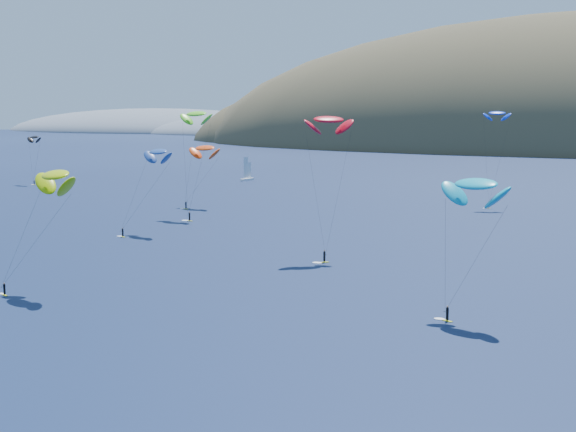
# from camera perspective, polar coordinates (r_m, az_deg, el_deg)

# --- Properties ---
(headland) EXTENTS (460.00, 250.00, 60.00)m
(headland) POSITION_cam_1_polar(r_m,az_deg,el_deg) (942.09, -7.96, 5.79)
(headland) COLOR slate
(headland) RESTS_ON ground
(sailboat) EXTENTS (7.99, 6.89, 9.84)m
(sailboat) POSITION_cam_1_polar(r_m,az_deg,el_deg) (299.51, -2.93, 2.72)
(sailboat) COLOR white
(sailboat) RESTS_ON ground
(kitesurfer_1) EXTENTS (10.70, 11.23, 18.78)m
(kitesurfer_1) POSITION_cam_1_polar(r_m,az_deg,el_deg) (220.09, -5.94, 4.83)
(kitesurfer_1) COLOR #C6CA16
(kitesurfer_1) RESTS_ON ground
(kitesurfer_2) EXTENTS (10.87, 10.94, 19.88)m
(kitesurfer_2) POSITION_cam_1_polar(r_m,az_deg,el_deg) (122.03, -16.22, 2.82)
(kitesurfer_2) COLOR #C6CA16
(kitesurfer_2) RESTS_ON ground
(kitesurfer_3) EXTENTS (9.58, 12.09, 27.94)m
(kitesurfer_3) POSITION_cam_1_polar(r_m,az_deg,el_deg) (200.18, -6.53, 7.22)
(kitesurfer_3) COLOR #C6CA16
(kitesurfer_3) RESTS_ON ground
(kitesurfer_4) EXTENTS (7.59, 7.33, 27.40)m
(kitesurfer_4) POSITION_cam_1_polar(r_m,az_deg,el_deg) (224.78, 14.64, 7.08)
(kitesurfer_4) COLOR #C6CA16
(kitesurfer_4) RESTS_ON ground
(kitesurfer_5) EXTENTS (10.72, 9.00, 19.91)m
(kitesurfer_5) POSITION_cam_1_polar(r_m,az_deg,el_deg) (105.12, 13.22, 2.22)
(kitesurfer_5) COLOR #C6CA16
(kitesurfer_5) RESTS_ON ground
(kitesurfer_9) EXTENTS (9.23, 12.31, 27.23)m
(kitesurfer_9) POSITION_cam_1_polar(r_m,az_deg,el_deg) (145.19, 2.91, 6.85)
(kitesurfer_9) COLOR #C6CA16
(kitesurfer_9) RESTS_ON ground
(kitesurfer_10) EXTENTS (9.27, 13.27, 19.83)m
(kitesurfer_10) POSITION_cam_1_polar(r_m,az_deg,el_deg) (175.42, -9.23, 4.53)
(kitesurfer_10) COLOR #C6CA16
(kitesurfer_10) RESTS_ON ground
(kitesurfer_12) EXTENTS (7.21, 5.78, 18.44)m
(kitesurfer_12) POSITION_cam_1_polar(r_m,az_deg,el_deg) (297.79, -17.60, 5.36)
(kitesurfer_12) COLOR #C6CA16
(kitesurfer_12) RESTS_ON ground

